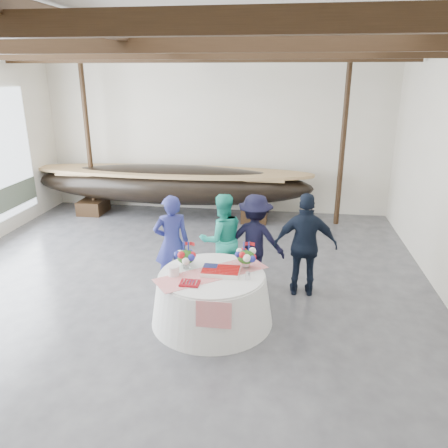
# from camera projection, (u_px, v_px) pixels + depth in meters

# --- Properties ---
(floor) EXTENTS (10.00, 12.00, 0.01)m
(floor) POSITION_uv_depth(u_px,v_px,m) (163.00, 307.00, 7.75)
(floor) COLOR #3D3D42
(floor) RESTS_ON ground
(wall_back) EXTENTS (10.00, 0.02, 4.50)m
(wall_back) POSITION_uv_depth(u_px,v_px,m) (216.00, 135.00, 12.63)
(wall_back) COLOR silver
(wall_back) RESTS_ON ground
(ceiling) EXTENTS (10.00, 12.00, 0.01)m
(ceiling) POSITION_uv_depth(u_px,v_px,m) (148.00, 31.00, 6.28)
(ceiling) COLOR white
(ceiling) RESTS_ON wall_back
(pavilion_structure) EXTENTS (9.80, 11.76, 4.50)m
(pavilion_structure) POSITION_uv_depth(u_px,v_px,m) (166.00, 68.00, 7.25)
(pavilion_structure) COLOR black
(pavilion_structure) RESTS_ON ground
(longboat_display) EXTENTS (7.98, 1.60, 1.50)m
(longboat_display) POSITION_uv_depth(u_px,v_px,m) (171.00, 184.00, 12.37)
(longboat_display) COLOR black
(longboat_display) RESTS_ON ground
(banquet_table) EXTENTS (2.01, 2.01, 0.86)m
(banquet_table) POSITION_uv_depth(u_px,v_px,m) (212.00, 297.00, 7.20)
(banquet_table) COLOR silver
(banquet_table) RESTS_ON ground
(tabletop_items) EXTENTS (1.80, 1.58, 0.40)m
(tabletop_items) POSITION_uv_depth(u_px,v_px,m) (212.00, 261.00, 7.15)
(tabletop_items) COLOR red
(tabletop_items) RESTS_ON banquet_table
(guest_woman_blue) EXTENTS (0.80, 0.69, 1.85)m
(guest_woman_blue) POSITION_uv_depth(u_px,v_px,m) (172.00, 243.00, 8.16)
(guest_woman_blue) COLOR navy
(guest_woman_blue) RESTS_ON ground
(guest_woman_teal) EXTENTS (1.09, 0.99, 1.81)m
(guest_woman_teal) POSITION_uv_depth(u_px,v_px,m) (222.00, 239.00, 8.38)
(guest_woman_teal) COLOR teal
(guest_woman_teal) RESTS_ON ground
(guest_man_left) EXTENTS (1.25, 0.85, 1.79)m
(guest_man_left) POSITION_uv_depth(u_px,v_px,m) (255.00, 240.00, 8.40)
(guest_man_left) COLOR black
(guest_man_left) RESTS_ON ground
(guest_man_right) EXTENTS (1.15, 0.49, 1.94)m
(guest_man_right) POSITION_uv_depth(u_px,v_px,m) (305.00, 245.00, 7.92)
(guest_man_right) COLOR black
(guest_man_right) RESTS_ON ground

